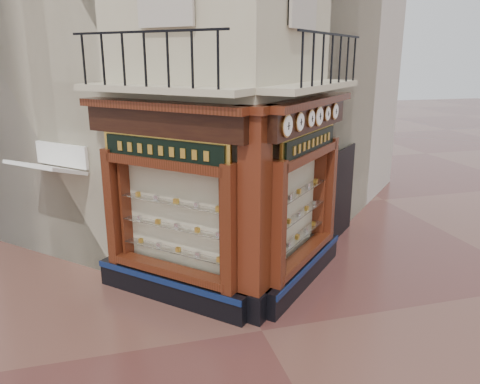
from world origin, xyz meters
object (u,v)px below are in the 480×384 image
object	(u,v)px
clock_a	(287,126)
clock_e	(327,114)
signboard_right	(310,143)
awning	(58,271)
clock_f	(335,111)
clock_b	(299,122)
corner_pilaster	(255,220)
signboard_left	(163,150)
clock_c	(311,119)
clock_d	(319,116)

from	to	relation	value
clock_a	clock_e	bearing A→B (deg)	0.00
clock_a	signboard_right	size ratio (longest dim) A/B	0.21
awning	clock_e	bearing A→B (deg)	-151.51
clock_f	awning	size ratio (longest dim) A/B	0.23
clock_b	awning	world-z (taller)	clock_b
corner_pilaster	awning	bearing A→B (deg)	95.89
signboard_left	signboard_right	distance (m)	2.92
clock_f	signboard_right	xyz separation A→B (m)	(-0.86, -0.71, -0.52)
signboard_left	clock_f	bearing A→B (deg)	-124.43
signboard_left	signboard_right	world-z (taller)	signboard_left
clock_c	signboard_left	distance (m)	2.85
corner_pilaster	signboard_left	world-z (taller)	corner_pilaster
clock_f	corner_pilaster	bearing A→B (deg)	171.51
clock_d	awning	size ratio (longest dim) A/B	0.26
corner_pilaster	clock_f	world-z (taller)	corner_pilaster
clock_a	signboard_right	distance (m)	1.51
clock_a	clock_d	size ratio (longest dim) A/B	1.00
clock_e	clock_f	world-z (taller)	clock_f
clock_a	signboard_right	world-z (taller)	clock_a
signboard_right	corner_pilaster	bearing A→B (deg)	169.75
corner_pilaster	clock_b	size ratio (longest dim) A/B	11.10
signboard_right	clock_a	bearing A→B (deg)	-175.52
clock_b	clock_f	distance (m)	1.96
clock_a	clock_b	size ratio (longest dim) A/B	1.13
clock_b	clock_c	world-z (taller)	clock_b
clock_b	awning	bearing A→B (deg)	104.82
awning	signboard_right	bearing A→B (deg)	-156.46
clock_d	signboard_right	size ratio (longest dim) A/B	0.21
clock_a	clock_e	world-z (taller)	clock_a
clock_d	clock_e	size ratio (longest dim) A/B	1.31
clock_c	signboard_right	size ratio (longest dim) A/B	0.18
signboard_right	clock_e	bearing A→B (deg)	-10.22
clock_f	clock_d	bearing A→B (deg)	-180.00
clock_a	awning	world-z (taller)	clock_a
corner_pilaster	clock_c	bearing A→B (deg)	-16.44
clock_e	signboard_left	distance (m)	3.49
awning	clock_c	bearing A→B (deg)	-159.74
clock_f	awning	xyz separation A→B (m)	(-6.11, 1.35, -3.62)
corner_pilaster	clock_b	bearing A→B (deg)	-25.49
clock_d	signboard_right	bearing A→B (deg)	140.14
clock_e	clock_f	bearing A→B (deg)	0.00
clock_b	clock_c	xyz separation A→B (m)	(0.39, 0.39, -0.00)
clock_d	awning	bearing A→B (deg)	114.31
clock_a	clock_f	world-z (taller)	clock_a
clock_a	signboard_right	xyz separation A→B (m)	(0.92, 1.08, -0.52)
clock_e	signboard_right	bearing A→B (deg)	169.78
clock_b	clock_e	distance (m)	1.47
clock_a	signboard_left	distance (m)	2.33
clock_b	signboard_left	size ratio (longest dim) A/B	0.17
clock_e	signboard_left	bearing A→B (deg)	140.91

